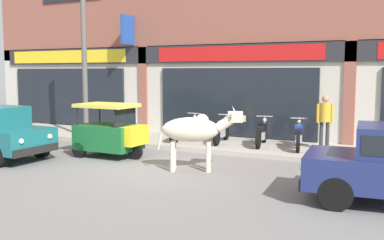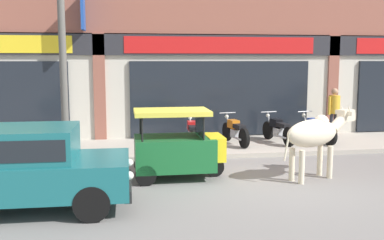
{
  "view_description": "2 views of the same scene",
  "coord_description": "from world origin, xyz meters",
  "px_view_note": "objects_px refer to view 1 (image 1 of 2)",
  "views": [
    {
      "loc": [
        5.81,
        -9.73,
        2.43
      ],
      "look_at": [
        0.34,
        1.0,
        1.12
      ],
      "focal_mm": 42.0,
      "sensor_mm": 36.0,
      "label": 1
    },
    {
      "loc": [
        -3.21,
        -9.11,
        2.6
      ],
      "look_at": [
        -1.59,
        1.0,
        1.22
      ],
      "focal_mm": 42.0,
      "sensor_mm": 36.0,
      "label": 2
    }
  ],
  "objects_px": {
    "motorcycle_3": "(299,136)",
    "pedestrian": "(325,116)",
    "motorcycle_1": "(221,131)",
    "auto_rickshaw": "(111,134)",
    "motorcycle_2": "(261,133)",
    "motorcycle_0": "(185,129)",
    "utility_pole": "(84,55)",
    "cow": "(195,130)"
  },
  "relations": [
    {
      "from": "motorcycle_3",
      "to": "pedestrian",
      "type": "bearing_deg",
      "value": 23.43
    },
    {
      "from": "motorcycle_3",
      "to": "pedestrian",
      "type": "xyz_separation_m",
      "value": [
        0.7,
        0.3,
        0.6
      ]
    },
    {
      "from": "auto_rickshaw",
      "to": "motorcycle_0",
      "type": "xyz_separation_m",
      "value": [
        0.8,
        2.99,
        -0.15
      ]
    },
    {
      "from": "motorcycle_1",
      "to": "pedestrian",
      "type": "bearing_deg",
      "value": 4.69
    },
    {
      "from": "auto_rickshaw",
      "to": "utility_pole",
      "type": "distance_m",
      "value": 4.04
    },
    {
      "from": "motorcycle_2",
      "to": "motorcycle_3",
      "type": "bearing_deg",
      "value": -3.96
    },
    {
      "from": "motorcycle_2",
      "to": "motorcycle_3",
      "type": "height_order",
      "value": "same"
    },
    {
      "from": "motorcycle_0",
      "to": "pedestrian",
      "type": "distance_m",
      "value": 4.57
    },
    {
      "from": "motorcycle_2",
      "to": "motorcycle_3",
      "type": "xyz_separation_m",
      "value": [
        1.18,
        -0.08,
        0.0
      ]
    },
    {
      "from": "motorcycle_0",
      "to": "auto_rickshaw",
      "type": "bearing_deg",
      "value": -105.03
    },
    {
      "from": "cow",
      "to": "motorcycle_1",
      "type": "distance_m",
      "value": 3.75
    },
    {
      "from": "motorcycle_0",
      "to": "utility_pole",
      "type": "relative_size",
      "value": 0.31
    },
    {
      "from": "auto_rickshaw",
      "to": "cow",
      "type": "bearing_deg",
      "value": -10.48
    },
    {
      "from": "motorcycle_0",
      "to": "utility_pole",
      "type": "height_order",
      "value": "utility_pole"
    },
    {
      "from": "motorcycle_3",
      "to": "pedestrian",
      "type": "relative_size",
      "value": 1.12
    },
    {
      "from": "motorcycle_3",
      "to": "motorcycle_1",
      "type": "bearing_deg",
      "value": 179.14
    },
    {
      "from": "cow",
      "to": "motorcycle_0",
      "type": "distance_m",
      "value": 4.16
    },
    {
      "from": "motorcycle_0",
      "to": "motorcycle_3",
      "type": "bearing_deg",
      "value": 0.7
    },
    {
      "from": "cow",
      "to": "motorcycle_3",
      "type": "height_order",
      "value": "cow"
    },
    {
      "from": "motorcycle_1",
      "to": "motorcycle_2",
      "type": "bearing_deg",
      "value": 1.89
    },
    {
      "from": "auto_rickshaw",
      "to": "motorcycle_0",
      "type": "relative_size",
      "value": 1.1
    },
    {
      "from": "auto_rickshaw",
      "to": "motorcycle_3",
      "type": "xyz_separation_m",
      "value": [
        4.62,
        3.04,
        -0.15
      ]
    },
    {
      "from": "auto_rickshaw",
      "to": "motorcycle_3",
      "type": "distance_m",
      "value": 5.53
    },
    {
      "from": "cow",
      "to": "pedestrian",
      "type": "xyz_separation_m",
      "value": [
        2.37,
        3.88,
        0.1
      ]
    },
    {
      "from": "motorcycle_1",
      "to": "motorcycle_0",
      "type": "bearing_deg",
      "value": -176.29
    },
    {
      "from": "pedestrian",
      "to": "utility_pole",
      "type": "distance_m",
      "value": 8.25
    },
    {
      "from": "motorcycle_1",
      "to": "motorcycle_3",
      "type": "relative_size",
      "value": 1.01
    },
    {
      "from": "auto_rickshaw",
      "to": "pedestrian",
      "type": "bearing_deg",
      "value": 32.12
    },
    {
      "from": "motorcycle_3",
      "to": "motorcycle_0",
      "type": "bearing_deg",
      "value": -179.3
    },
    {
      "from": "motorcycle_2",
      "to": "utility_pole",
      "type": "bearing_deg",
      "value": -169.59
    },
    {
      "from": "cow",
      "to": "motorcycle_0",
      "type": "bearing_deg",
      "value": 121.26
    },
    {
      "from": "auto_rickshaw",
      "to": "pedestrian",
      "type": "height_order",
      "value": "pedestrian"
    },
    {
      "from": "auto_rickshaw",
      "to": "pedestrian",
      "type": "xyz_separation_m",
      "value": [
        5.32,
        3.34,
        0.45
      ]
    },
    {
      "from": "motorcycle_1",
      "to": "pedestrian",
      "type": "distance_m",
      "value": 3.28
    },
    {
      "from": "cow",
      "to": "motorcycle_1",
      "type": "bearing_deg",
      "value": 103.14
    },
    {
      "from": "motorcycle_3",
      "to": "utility_pole",
      "type": "height_order",
      "value": "utility_pole"
    },
    {
      "from": "pedestrian",
      "to": "utility_pole",
      "type": "relative_size",
      "value": 0.28
    },
    {
      "from": "cow",
      "to": "pedestrian",
      "type": "distance_m",
      "value": 4.55
    },
    {
      "from": "motorcycle_2",
      "to": "pedestrian",
      "type": "height_order",
      "value": "pedestrian"
    },
    {
      "from": "motorcycle_2",
      "to": "motorcycle_0",
      "type": "bearing_deg",
      "value": -177.21
    },
    {
      "from": "auto_rickshaw",
      "to": "utility_pole",
      "type": "relative_size",
      "value": 0.35
    },
    {
      "from": "auto_rickshaw",
      "to": "motorcycle_1",
      "type": "height_order",
      "value": "auto_rickshaw"
    }
  ]
}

